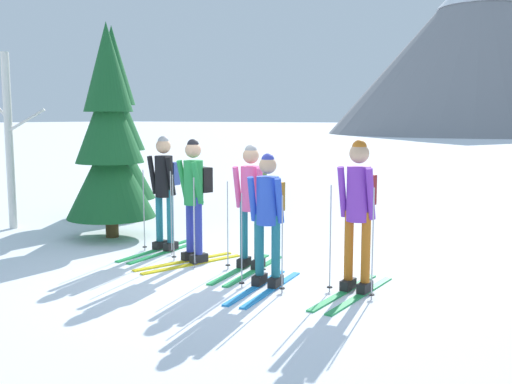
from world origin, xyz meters
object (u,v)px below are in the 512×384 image
object	(u,v)px
pine_tree_near	(114,131)
skier_in_blue	(268,213)
pine_tree_mid	(109,141)
skier_in_pink	(251,200)
birch_tree_tall	(9,140)
skier_in_green	(194,193)
skier_in_black	(165,186)
skier_in_purple	(358,206)

from	to	relation	value
pine_tree_near	skier_in_blue	bearing A→B (deg)	-27.58
pine_tree_mid	skier_in_pink	bearing A→B (deg)	-9.41
skier_in_blue	birch_tree_tall	distance (m)	6.20
skier_in_green	skier_in_blue	distance (m)	1.62
pine_tree_mid	birch_tree_tall	size ratio (longest dim) A/B	1.13
pine_tree_near	birch_tree_tall	bearing A→B (deg)	-108.24
skier_in_green	skier_in_blue	size ratio (longest dim) A/B	1.07
skier_in_blue	pine_tree_near	size ratio (longest dim) A/B	0.42
pine_tree_near	pine_tree_mid	world-z (taller)	pine_tree_near
skier_in_black	skier_in_blue	distance (m)	2.57
skier_in_green	pine_tree_near	world-z (taller)	pine_tree_near
skier_in_purple	pine_tree_near	world-z (taller)	pine_tree_near
skier_in_black	skier_in_pink	world-z (taller)	skier_in_black
skier_in_black	pine_tree_mid	bearing A→B (deg)	168.61
skier_in_pink	skier_in_blue	size ratio (longest dim) A/B	1.07
skier_in_blue	pine_tree_near	bearing A→B (deg)	152.42
pine_tree_near	birch_tree_tall	size ratio (longest dim) A/B	1.21
skier_in_purple	pine_tree_near	bearing A→B (deg)	159.07
skier_in_green	skier_in_pink	bearing A→B (deg)	8.58
skier_in_black	skier_in_blue	xyz separation A→B (m)	(2.41, -0.88, -0.10)
skier_in_pink	birch_tree_tall	distance (m)	5.50
skier_in_blue	birch_tree_tall	size ratio (longest dim) A/B	0.51
skier_in_pink	skier_in_black	bearing A→B (deg)	172.27
skier_in_green	pine_tree_mid	bearing A→B (deg)	164.09
skier_in_green	skier_in_pink	xyz separation A→B (m)	(0.89, 0.13, -0.05)
skier_in_blue	pine_tree_mid	world-z (taller)	pine_tree_mid
skier_in_black	skier_in_green	distance (m)	0.95
skier_in_green	skier_in_pink	size ratio (longest dim) A/B	1.00
skier_in_purple	skier_in_black	bearing A→B (deg)	171.46
skier_in_green	skier_in_black	bearing A→B (deg)	156.90
skier_in_blue	pine_tree_mid	xyz separation A→B (m)	(-3.88, 1.18, 0.76)
skier_in_blue	skier_in_purple	distance (m)	1.10
skier_in_blue	skier_in_purple	xyz separation A→B (m)	(1.03, 0.36, 0.12)
skier_in_green	skier_in_blue	xyz separation A→B (m)	(1.54, -0.51, -0.09)
skier_in_black	pine_tree_near	distance (m)	3.69
skier_in_purple	birch_tree_tall	distance (m)	7.18
skier_in_pink	skier_in_purple	xyz separation A→B (m)	(1.68, -0.28, 0.08)
skier_in_black	skier_in_pink	xyz separation A→B (m)	(1.76, -0.24, -0.06)
skier_in_purple	birch_tree_tall	bearing A→B (deg)	176.52
skier_in_pink	pine_tree_mid	xyz separation A→B (m)	(-3.24, 0.54, 0.72)
skier_in_black	pine_tree_mid	distance (m)	1.65
skier_in_green	skier_in_blue	world-z (taller)	skier_in_green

